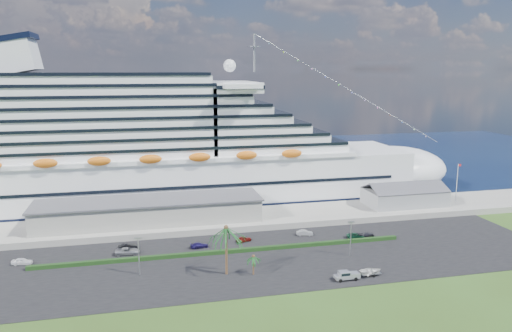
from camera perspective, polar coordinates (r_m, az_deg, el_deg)
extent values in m
plane|color=#304818|center=(107.13, 2.41, -12.63)|extent=(420.00, 420.00, 0.00)
cube|color=black|center=(116.92, 0.93, -10.50)|extent=(140.00, 38.00, 0.12)
cube|color=gray|center=(143.37, -1.93, -6.04)|extent=(240.00, 20.00, 1.80)
cube|color=black|center=(230.05, -6.35, 0.20)|extent=(420.00, 160.00, 0.02)
cube|color=silver|center=(162.37, -10.57, -1.60)|extent=(160.00, 30.00, 16.00)
ellipsoid|color=silver|center=(183.98, 15.16, -0.32)|extent=(40.00, 30.00, 16.00)
cube|color=black|center=(163.97, -10.48, -3.92)|extent=(164.00, 30.60, 2.40)
cube|color=silver|center=(159.06, -15.18, 5.82)|extent=(128.00, 26.00, 24.80)
cube|color=silver|center=(161.25, -2.73, 9.04)|extent=(14.00, 38.00, 3.20)
cube|color=silver|center=(161.91, -25.65, 11.40)|extent=(11.58, 14.00, 11.58)
cylinder|color=gray|center=(162.71, -0.20, 12.80)|extent=(0.70, 0.70, 12.00)
ellipsoid|color=#D06413|center=(144.84, -11.97, 0.78)|extent=(90.00, 2.40, 2.60)
ellipsoid|color=#D06413|center=(176.05, -12.24, 2.56)|extent=(90.00, 2.40, 2.60)
cube|color=black|center=(162.20, -10.58, -1.32)|extent=(144.00, 30.40, 0.90)
cube|color=gray|center=(139.74, -12.08, -5.08)|extent=(60.00, 14.00, 6.00)
cube|color=#4C4C54|center=(138.92, -12.13, -3.85)|extent=(61.00, 15.00, 0.40)
cube|color=gray|center=(160.55, 16.61, -3.42)|extent=(24.00, 12.00, 4.80)
cube|color=#4C4C54|center=(157.20, 17.22, -2.40)|extent=(24.00, 6.31, 2.74)
cube|color=#4C4C54|center=(162.25, 16.16, -1.93)|extent=(24.00, 6.31, 2.74)
cylinder|color=silver|center=(169.32, 21.98, -1.78)|extent=(0.16, 0.16, 12.00)
cube|color=red|center=(168.54, 22.25, 0.09)|extent=(1.00, 0.04, 0.70)
cube|color=black|center=(119.76, -3.43, -9.73)|extent=(88.00, 1.10, 0.90)
cylinder|color=gray|center=(109.54, -13.24, -10.05)|extent=(0.24, 0.24, 8.00)
cube|color=gray|center=(108.15, -13.33, -8.02)|extent=(1.60, 0.35, 0.35)
cylinder|color=gray|center=(119.11, 10.77, -8.21)|extent=(0.24, 0.24, 8.00)
cube|color=gray|center=(117.83, 10.84, -6.33)|extent=(1.60, 0.35, 0.35)
cylinder|color=#47301E|center=(106.72, -3.41, -9.69)|extent=(0.54, 0.54, 10.50)
sphere|color=#47301E|center=(104.98, -3.44, -7.01)|extent=(0.98, 0.98, 0.98)
cylinder|color=#47301E|center=(107.51, -0.30, -11.31)|extent=(0.35, 0.35, 4.20)
sphere|color=#47301E|center=(106.73, -0.31, -10.27)|extent=(0.73, 0.73, 0.73)
imported|color=white|center=(124.43, -25.18, -9.84)|extent=(4.63, 2.44, 1.50)
imported|color=black|center=(125.72, -14.46, -8.90)|extent=(4.74, 2.24, 1.50)
imported|color=gray|center=(122.62, -14.49, -9.40)|extent=(5.72, 2.75, 1.57)
imported|color=#1E164F|center=(123.73, -6.50, -8.99)|extent=(4.61, 2.35, 1.28)
imported|color=#62100D|center=(127.06, -1.42, -8.36)|extent=(4.32, 2.92, 1.37)
imported|color=#A0A3A7|center=(132.23, 5.59, -7.61)|extent=(4.49, 2.38, 1.41)
imported|color=#0D3724|center=(132.26, 11.32, -7.81)|extent=(4.91, 3.03, 1.27)
imported|color=black|center=(133.38, 12.44, -7.68)|extent=(4.88, 2.81, 1.33)
cylinder|color=black|center=(105.82, 9.61, -12.79)|extent=(0.78, 0.29, 0.78)
cylinder|color=black|center=(107.38, 9.22, -12.41)|extent=(0.78, 0.29, 0.78)
cylinder|color=black|center=(107.11, 11.34, -12.55)|extent=(0.78, 0.29, 0.78)
cylinder|color=black|center=(108.65, 10.92, -12.19)|extent=(0.78, 0.29, 0.78)
cube|color=silver|center=(107.15, 10.36, -12.31)|extent=(5.30, 2.06, 0.68)
cube|color=silver|center=(107.54, 11.07, -12.02)|extent=(2.38, 1.95, 0.54)
cube|color=silver|center=(106.62, 10.03, -12.02)|extent=(2.18, 1.90, 0.93)
cube|color=black|center=(106.59, 10.03, -11.97)|extent=(1.99, 1.94, 0.54)
cube|color=silver|center=(106.24, 9.23, -12.36)|extent=(0.92, 1.87, 0.34)
cube|color=gray|center=(110.12, 12.96, -11.87)|extent=(4.46, 1.85, 0.11)
cylinder|color=gray|center=(109.29, 11.99, -12.01)|extent=(2.10, 0.19, 0.08)
cylinder|color=black|center=(109.66, 13.33, -12.11)|extent=(0.62, 0.24, 0.61)
cylinder|color=black|center=(111.07, 12.93, -11.79)|extent=(0.62, 0.24, 0.61)
imported|color=silver|center=(109.91, 12.97, -11.60)|extent=(5.01, 3.70, 1.00)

